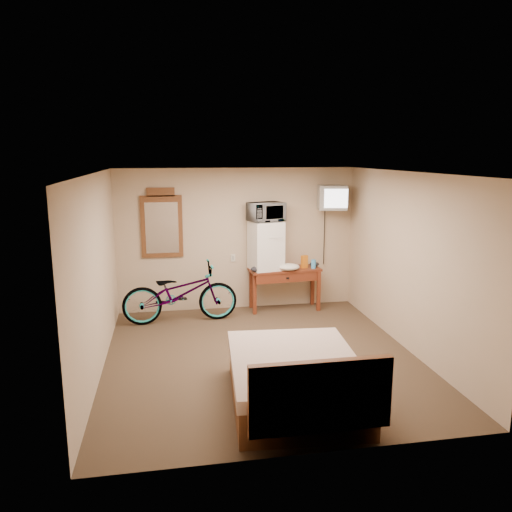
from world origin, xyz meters
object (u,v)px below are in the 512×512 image
crt_television (332,198)px  wall_mirror (162,224)px  desk (285,276)px  microwave (266,212)px  bed (296,380)px  mini_fridge (266,245)px  bicycle (180,293)px  blue_cup (313,264)px

crt_television → wall_mirror: crt_television is taller
desk → microwave: bearing=173.0°
wall_mirror → bed: size_ratio=0.60×
wall_mirror → bed: bearing=-68.6°
wall_mirror → bed: 4.13m
microwave → mini_fridge: bearing=-142.5°
crt_television → bed: 4.09m
desk → bicycle: bearing=-169.8°
mini_fridge → wall_mirror: size_ratio=0.71×
bed → blue_cup: bearing=70.6°
desk → bed: bearing=-101.3°
mini_fridge → wall_mirror: bearing=172.7°
bicycle → wall_mirror: bearing=20.0°
desk → wall_mirror: wall_mirror is taller
desk → mini_fridge: mini_fridge is taller
desk → bed: size_ratio=0.65×
crt_television → bed: crt_television is taller
mini_fridge → microwave: microwave is taller
crt_television → bicycle: (-2.68, -0.35, -1.50)m
mini_fridge → microwave: 0.58m
desk → crt_television: bearing=1.3°
mini_fridge → bicycle: bearing=-166.0°
blue_cup → crt_television: (0.33, 0.06, 1.16)m
desk → wall_mirror: size_ratio=1.07×
desk → mini_fridge: bearing=173.0°
mini_fridge → bicycle: (-1.51, -0.37, -0.68)m
microwave → blue_cup: microwave is taller
desk → crt_television: (0.83, 0.02, 1.37)m
bed → microwave: bearing=84.4°
crt_television → bicycle: crt_television is taller
mini_fridge → bicycle: 1.70m
microwave → wall_mirror: bearing=153.9°
blue_cup → bed: 3.59m
microwave → bicycle: microwave is taller
desk → microwave: microwave is taller
wall_mirror → bicycle: 1.25m
blue_cup → bed: blue_cup is taller
blue_cup → wall_mirror: size_ratio=0.13×
desk → mini_fridge: (-0.34, 0.04, 0.55)m
bicycle → mini_fridge: bearing=-79.5°
crt_television → blue_cup: bearing=-170.1°
wall_mirror → bicycle: wall_mirror is taller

